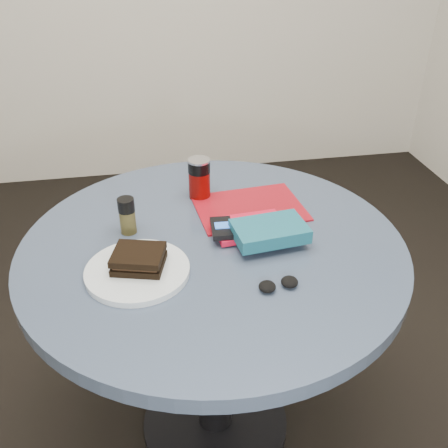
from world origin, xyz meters
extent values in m
plane|color=black|center=(0.00, 0.00, 0.00)|extent=(4.00, 4.00, 0.00)
cylinder|color=black|center=(0.00, 0.00, 0.01)|extent=(0.48, 0.48, 0.03)
cylinder|color=black|center=(0.00, 0.00, 0.37)|extent=(0.11, 0.11, 0.68)
cylinder|color=#354258|center=(0.00, 0.00, 0.73)|extent=(1.00, 1.00, 0.04)
cylinder|color=silver|center=(-0.20, -0.10, 0.76)|extent=(0.32, 0.32, 0.02)
cube|color=black|center=(-0.19, -0.10, 0.77)|extent=(0.14, 0.13, 0.02)
cube|color=#311F12|center=(-0.19, -0.10, 0.79)|extent=(0.12, 0.11, 0.01)
cube|color=black|center=(-0.19, -0.10, 0.80)|extent=(0.14, 0.13, 0.02)
cylinder|color=#650805|center=(0.00, 0.24, 0.79)|extent=(0.08, 0.08, 0.08)
cylinder|color=black|center=(0.00, 0.24, 0.85)|extent=(0.08, 0.08, 0.03)
cylinder|color=silver|center=(0.00, 0.24, 0.87)|extent=(0.08, 0.08, 0.01)
cylinder|color=#47401E|center=(-0.21, 0.08, 0.78)|extent=(0.06, 0.06, 0.07)
cylinder|color=black|center=(-0.21, 0.08, 0.83)|extent=(0.06, 0.06, 0.04)
cube|color=maroon|center=(0.13, 0.15, 0.75)|extent=(0.32, 0.25, 0.01)
cube|color=red|center=(0.11, 0.03, 0.76)|extent=(0.20, 0.14, 0.02)
cube|color=#155366|center=(0.14, -0.04, 0.79)|extent=(0.20, 0.14, 0.04)
cube|color=black|center=(0.03, 0.01, 0.78)|extent=(0.06, 0.10, 0.02)
cube|color=blue|center=(0.03, 0.01, 0.79)|extent=(0.04, 0.03, 0.00)
ellipsoid|color=black|center=(0.09, -0.22, 0.76)|extent=(0.04, 0.04, 0.02)
ellipsoid|color=black|center=(0.14, -0.21, 0.76)|extent=(0.04, 0.04, 0.02)
camera|label=1|loc=(-0.16, -1.07, 1.48)|focal=40.00mm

